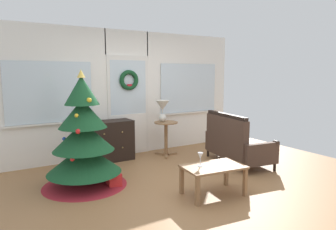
% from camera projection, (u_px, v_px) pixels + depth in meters
% --- Properties ---
extents(ground_plane, '(6.76, 6.76, 0.00)m').
position_uv_depth(ground_plane, '(184.00, 183.00, 4.69)').
color(ground_plane, '#996B42').
extents(back_wall_with_door, '(5.20, 0.19, 2.55)m').
position_uv_depth(back_wall_with_door, '(127.00, 93.00, 6.27)').
color(back_wall_with_door, white).
rests_on(back_wall_with_door, ground).
extents(christmas_tree, '(1.26, 1.26, 1.74)m').
position_uv_depth(christmas_tree, '(84.00, 143.00, 4.52)').
color(christmas_tree, '#4C331E').
rests_on(christmas_tree, ground).
extents(dresser_cabinet, '(0.91, 0.46, 0.78)m').
position_uv_depth(dresser_cabinet, '(109.00, 141.00, 5.88)').
color(dresser_cabinet, black).
rests_on(dresser_cabinet, ground).
extents(settee_sofa, '(0.89, 1.47, 0.96)m').
position_uv_depth(settee_sofa, '(234.00, 144.00, 5.67)').
color(settee_sofa, black).
rests_on(settee_sofa, ground).
extents(side_table, '(0.50, 0.48, 0.71)m').
position_uv_depth(side_table, '(166.00, 132.00, 6.21)').
color(side_table, '#8E6642').
rests_on(side_table, ground).
extents(table_lamp, '(0.28, 0.28, 0.44)m').
position_uv_depth(table_lamp, '(162.00, 108.00, 6.14)').
color(table_lamp, silver).
rests_on(table_lamp, side_table).
extents(coffee_table, '(0.89, 0.61, 0.42)m').
position_uv_depth(coffee_table, '(213.00, 170.00, 4.21)').
color(coffee_table, '#8E6642').
rests_on(coffee_table, ground).
extents(wine_glass, '(0.08, 0.08, 0.20)m').
position_uv_depth(wine_glass, '(200.00, 156.00, 4.15)').
color(wine_glass, silver).
rests_on(wine_glass, coffee_table).
extents(gift_box, '(0.20, 0.18, 0.20)m').
position_uv_depth(gift_box, '(114.00, 180.00, 4.55)').
color(gift_box, red).
rests_on(gift_box, ground).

